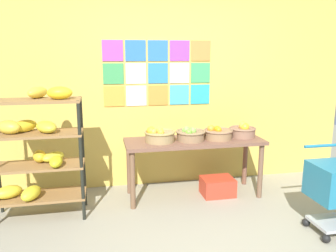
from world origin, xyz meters
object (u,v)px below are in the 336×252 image
fruit_basket_left (243,130)px  fruit_basket_back_right (159,135)px  banana_shelf_unit (36,147)px  display_table (194,147)px  produce_crate_under_table (218,186)px  fruit_basket_right (218,133)px  fruit_basket_back_left (190,134)px

fruit_basket_left → fruit_basket_back_right: bearing=-177.6°
banana_shelf_unit → display_table: 1.77m
produce_crate_under_table → banana_shelf_unit: bearing=-175.7°
fruit_basket_left → produce_crate_under_table: 0.76m
fruit_basket_right → produce_crate_under_table: (0.01, -0.03, -0.66)m
fruit_basket_right → banana_shelf_unit: bearing=-174.8°
display_table → fruit_basket_back_right: fruit_basket_back_right is taller
fruit_basket_back_right → produce_crate_under_table: bearing=-3.1°
banana_shelf_unit → fruit_basket_right: banana_shelf_unit is taller
display_table → fruit_basket_right: size_ratio=4.72×
banana_shelf_unit → fruit_basket_back_right: 1.34m
banana_shelf_unit → fruit_basket_back_left: (1.70, 0.18, 0.02)m
display_table → produce_crate_under_table: 0.59m
display_table → produce_crate_under_table: bearing=-9.1°
fruit_basket_left → fruit_basket_back_left: size_ratio=0.93×
fruit_basket_left → fruit_basket_right: fruit_basket_left is taller
fruit_basket_back_right → banana_shelf_unit: bearing=-171.7°
produce_crate_under_table → fruit_basket_left: bearing=14.0°
banana_shelf_unit → fruit_basket_back_left: bearing=6.0°
banana_shelf_unit → fruit_basket_back_left: size_ratio=3.95×
produce_crate_under_table → fruit_basket_back_left: bearing=176.0°
banana_shelf_unit → fruit_basket_left: (2.38, 0.24, 0.02)m
fruit_basket_left → fruit_basket_right: (-0.34, -0.05, -0.01)m
fruit_basket_back_left → fruit_basket_back_right: bearing=177.7°
display_table → fruit_basket_right: 0.33m
fruit_basket_back_right → fruit_basket_left: size_ratio=1.11×
display_table → fruit_basket_back_left: bearing=-158.1°
display_table → fruit_basket_back_right: size_ratio=4.56×
produce_crate_under_table → display_table: bearing=170.9°
fruit_basket_left → fruit_basket_right: bearing=-171.5°
banana_shelf_unit → display_table: bearing=6.6°
display_table → fruit_basket_back_left: 0.18m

